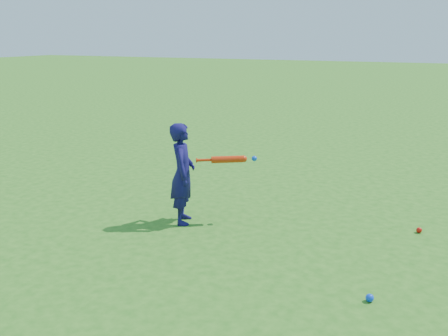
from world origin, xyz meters
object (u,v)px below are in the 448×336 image
object	(u,v)px
ground_ball_blue	(370,298)
bat_swing	(230,159)
child	(183,174)
ground_ball_red	(419,230)

from	to	relation	value
ground_ball_blue	bat_swing	xyz separation A→B (m)	(-1.88, 1.25, 0.75)
child	bat_swing	distance (m)	0.60
ground_ball_red	ground_ball_blue	world-z (taller)	ground_ball_blue
ground_ball_red	bat_swing	bearing A→B (deg)	-164.85
child	bat_swing	world-z (taller)	child
child	ground_ball_red	size ratio (longest dim) A/B	18.76
child	bat_swing	xyz separation A→B (m)	(0.51, 0.27, 0.17)
child	ground_ball_blue	distance (m)	2.65
ground_ball_red	bat_swing	distance (m)	2.34
child	ground_ball_blue	size ratio (longest dim) A/B	17.22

